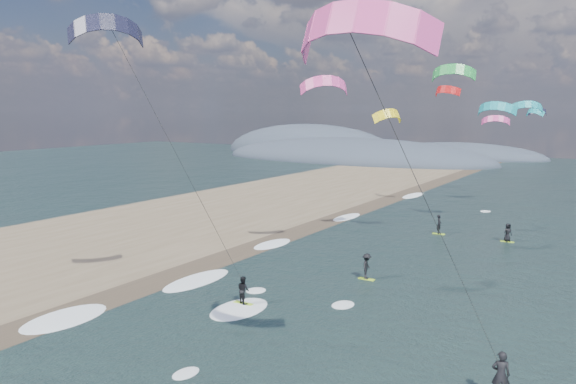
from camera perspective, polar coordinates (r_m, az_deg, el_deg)
The scene contains 8 objects.
sand_strip at distance 45.51m, azimuth -27.00°, elevation -6.78°, with size 26.00×240.00×0.00m, color brown.
wet_sand_strip at distance 36.04m, azimuth -16.99°, elevation -10.08°, with size 3.00×240.00×0.00m, color #382D23.
coastal_hills at distance 134.15m, azimuth 6.02°, elevation 3.59°, with size 80.00×41.00×15.00m.
kitesurfer_near_a at distance 18.10m, azimuth 8.98°, elevation 9.45°, with size 8.03×8.52×14.98m.
kitesurfer_near_b at distance 29.72m, azimuth -13.36°, elevation 6.96°, with size 6.78×9.20×16.27m.
far_kitesurfers at distance 44.15m, azimuth 13.82°, elevation -5.38°, with size 6.98×17.26×1.78m.
bg_kite_field at distance 65.26m, azimuth 19.32°, elevation 8.55°, with size 11.53×68.20×5.48m.
shoreline_surf at distance 38.34m, azimuth -10.37°, elevation -8.73°, with size 2.40×79.40×0.11m.
Camera 1 is at (14.18, -12.08, 11.22)m, focal length 35.00 mm.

